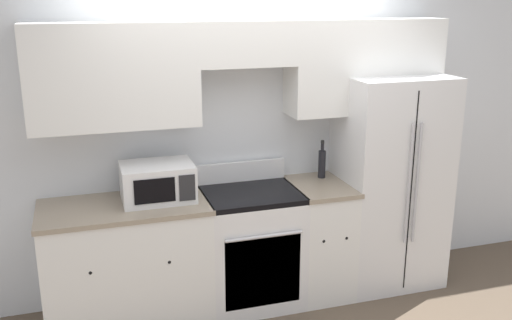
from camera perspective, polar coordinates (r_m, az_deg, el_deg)
ground_plane at (r=4.53m, az=1.22°, el=-15.55°), size 12.00×12.00×0.00m
wall_back at (r=4.51m, az=-1.05°, el=4.84°), size 8.00×0.39×2.60m
lower_cabinets_left at (r=4.40m, az=-12.73°, el=-10.06°), size 1.21×0.64×0.93m
lower_cabinets_right at (r=4.75m, az=6.28°, el=-7.75°), size 0.45×0.64×0.93m
oven_range at (r=4.56m, az=-0.49°, el=-8.64°), size 0.74×0.65×1.09m
refrigerator at (r=4.94m, az=12.84°, el=-1.91°), size 0.84×0.80×1.77m
microwave at (r=4.24m, az=-9.82°, el=-2.18°), size 0.52×0.40×0.27m
bottle at (r=4.72m, az=6.61°, el=-0.30°), size 0.06×0.06×0.32m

